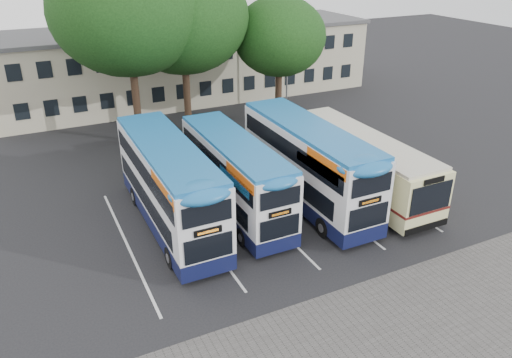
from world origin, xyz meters
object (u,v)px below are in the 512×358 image
object	(u,v)px
lamp_post	(288,47)
bus_dd_right	(308,161)
bus_dd_mid	(235,173)
bus_dd_left	(169,182)
bus_single	(358,159)
tree_left	(127,10)
tree_mid	(182,16)
tree_right	(280,37)

from	to	relation	value
lamp_post	bus_dd_right	bearing A→B (deg)	-115.49
bus_dd_right	bus_dd_mid	bearing A→B (deg)	170.12
bus_dd_left	bus_dd_right	world-z (taller)	bus_dd_right
bus_single	tree_left	bearing A→B (deg)	126.02
bus_dd_left	bus_dd_mid	bearing A→B (deg)	-1.29
tree_mid	bus_dd_mid	distance (m)	14.08
tree_right	bus_single	world-z (taller)	tree_right
bus_dd_left	bus_dd_mid	xyz separation A→B (m)	(3.39, -0.08, -0.18)
bus_dd_left	bus_single	size ratio (longest dim) A/B	0.94
tree_mid	bus_dd_left	distance (m)	14.76
tree_right	bus_dd_left	bearing A→B (deg)	-136.87
tree_right	lamp_post	bearing A→B (deg)	50.67
bus_dd_left	bus_dd_right	distance (m)	7.28
bus_dd_mid	bus_dd_right	distance (m)	3.92
bus_dd_left	tree_right	bearing A→B (deg)	43.13
tree_right	bus_single	distance (m)	12.92
tree_left	bus_single	size ratio (longest dim) A/B	1.19
tree_left	tree_right	bearing A→B (deg)	-3.30
tree_right	bus_dd_left	size ratio (longest dim) A/B	0.91
lamp_post	tree_mid	world-z (taller)	tree_mid
bus_dd_right	bus_single	distance (m)	3.33
bus_dd_mid	bus_single	bearing A→B (deg)	-5.43
tree_left	bus_dd_left	size ratio (longest dim) A/B	1.26
tree_left	tree_mid	xyz separation A→B (m)	(3.82, 0.73, -0.71)
bus_single	tree_right	bearing A→B (deg)	83.20
bus_dd_left	lamp_post	bearing A→B (deg)	44.52
tree_mid	bus_dd_left	bearing A→B (deg)	-112.57
bus_dd_left	bus_dd_right	xyz separation A→B (m)	(7.25, -0.75, 0.02)
tree_right	bus_dd_right	bearing A→B (deg)	-111.53
bus_dd_left	bus_dd_right	size ratio (longest dim) A/B	0.99
lamp_post	bus_dd_mid	bearing A→B (deg)	-127.67
tree_left	bus_dd_left	distance (m)	13.55
bus_dd_mid	bus_dd_right	xyz separation A→B (m)	(3.86, -0.67, 0.20)
lamp_post	tree_mid	xyz separation A→B (m)	(-9.10, -1.52, 3.05)
lamp_post	tree_right	bearing A→B (deg)	-129.33
bus_dd_left	bus_dd_mid	distance (m)	3.39
tree_right	bus_dd_mid	bearing A→B (deg)	-127.24
bus_dd_mid	bus_dd_right	world-z (taller)	bus_dd_right
bus_dd_right	bus_single	bearing A→B (deg)	-0.13
lamp_post	tree_left	distance (m)	13.64
tree_right	bus_dd_mid	distance (m)	14.82
tree_mid	tree_right	xyz separation A→B (m)	(6.75, -1.34, -1.63)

